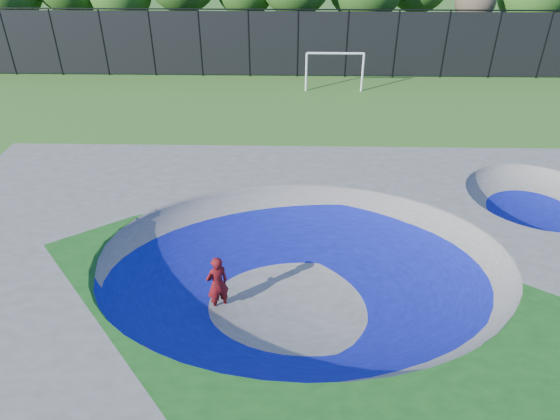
{
  "coord_description": "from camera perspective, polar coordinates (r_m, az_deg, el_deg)",
  "views": [
    {
      "loc": [
        -0.36,
        -10.4,
        9.35
      ],
      "look_at": [
        -0.67,
        3.0,
        1.1
      ],
      "focal_mm": 32.0,
      "sensor_mm": 36.0,
      "label": 1
    }
  ],
  "objects": [
    {
      "name": "skate_deck",
      "position": [
        13.5,
        2.58,
        -8.0
      ],
      "size": [
        22.0,
        14.0,
        1.5
      ],
      "primitive_type": "cube",
      "color": "gray",
      "rests_on": "ground"
    },
    {
      "name": "ground",
      "position": [
        13.99,
        2.51,
        -10.37
      ],
      "size": [
        120.0,
        120.0,
        0.0
      ],
      "primitive_type": "plane",
      "color": "#31631B",
      "rests_on": "ground"
    },
    {
      "name": "skater",
      "position": [
        13.32,
        -7.17,
        -8.37
      ],
      "size": [
        0.74,
        0.67,
        1.69
      ],
      "primitive_type": "imported",
      "rotation": [
        0.0,
        0.0,
        3.7
      ],
      "color": "#B90E11",
      "rests_on": "ground"
    },
    {
      "name": "skateboard",
      "position": [
        13.86,
        -6.94,
        -10.97
      ],
      "size": [
        0.78,
        0.6,
        0.05
      ],
      "primitive_type": "cube",
      "rotation": [
        0.0,
        0.0,
        0.56
      ],
      "color": "black",
      "rests_on": "ground"
    },
    {
      "name": "fence",
      "position": [
        32.23,
        2.05,
        18.59
      ],
      "size": [
        48.09,
        0.09,
        4.04
      ],
      "color": "black",
      "rests_on": "ground"
    },
    {
      "name": "soccer_goal",
      "position": [
        29.77,
        6.29,
        16.23
      ],
      "size": [
        3.35,
        0.12,
        2.22
      ],
      "color": "white",
      "rests_on": "ground"
    }
  ]
}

